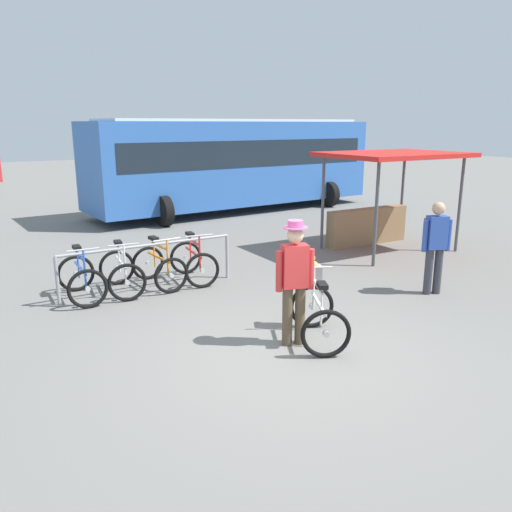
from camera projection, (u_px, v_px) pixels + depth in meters
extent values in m
plane|color=slate|center=(292.00, 354.00, 6.73)|extent=(80.00, 80.00, 0.00)
cylinder|color=#99999E|center=(57.00, 282.00, 8.38)|extent=(0.06, 0.06, 0.85)
cylinder|color=#99999E|center=(227.00, 257.00, 9.97)|extent=(0.06, 0.06, 0.85)
cylinder|color=#99999E|center=(148.00, 245.00, 9.07)|extent=(3.15, 0.05, 0.05)
torus|color=black|center=(76.00, 273.00, 9.20)|extent=(0.66, 0.11, 0.66)
cylinder|color=#B7B7BC|center=(76.00, 273.00, 9.20)|extent=(0.08, 0.07, 0.08)
torus|color=black|center=(88.00, 289.00, 8.34)|extent=(0.66, 0.11, 0.66)
cylinder|color=#B7B7BC|center=(88.00, 289.00, 8.34)|extent=(0.08, 0.07, 0.08)
cube|color=#2D56B7|center=(80.00, 268.00, 8.71)|extent=(0.07, 0.92, 0.04)
cube|color=#2D56B7|center=(80.00, 256.00, 8.61)|extent=(0.06, 0.61, 0.04)
cylinder|color=#2D56B7|center=(78.00, 263.00, 8.85)|extent=(0.03, 0.03, 0.55)
cube|color=black|center=(77.00, 247.00, 8.79)|extent=(0.13, 0.24, 0.06)
cylinder|color=#2D56B7|center=(85.00, 268.00, 8.36)|extent=(0.03, 0.03, 0.63)
cylinder|color=#B7B7BC|center=(83.00, 250.00, 8.28)|extent=(0.52, 0.05, 0.03)
torus|color=black|center=(117.00, 268.00, 9.57)|extent=(0.67, 0.17, 0.66)
cylinder|color=#B7B7BC|center=(117.00, 268.00, 9.57)|extent=(0.09, 0.07, 0.08)
torus|color=black|center=(127.00, 283.00, 8.67)|extent=(0.67, 0.17, 0.66)
cylinder|color=#B7B7BC|center=(127.00, 283.00, 8.67)|extent=(0.09, 0.07, 0.08)
cube|color=silver|center=(121.00, 262.00, 9.06)|extent=(0.15, 0.92, 0.04)
cube|color=silver|center=(121.00, 251.00, 8.96)|extent=(0.11, 0.61, 0.04)
cylinder|color=silver|center=(119.00, 257.00, 9.21)|extent=(0.03, 0.03, 0.55)
cube|color=black|center=(118.00, 242.00, 9.15)|extent=(0.15, 0.25, 0.06)
cylinder|color=silver|center=(125.00, 263.00, 8.70)|extent=(0.03, 0.03, 0.63)
cylinder|color=#B7B7BC|center=(124.00, 245.00, 8.62)|extent=(0.52, 0.09, 0.03)
torus|color=black|center=(148.00, 263.00, 9.88)|extent=(0.66, 0.13, 0.66)
cylinder|color=#B7B7BC|center=(148.00, 263.00, 9.88)|extent=(0.08, 0.07, 0.08)
torus|color=black|center=(171.00, 276.00, 9.07)|extent=(0.66, 0.13, 0.66)
cylinder|color=#B7B7BC|center=(171.00, 276.00, 9.07)|extent=(0.08, 0.07, 0.08)
cube|color=orange|center=(159.00, 257.00, 9.42)|extent=(0.09, 0.92, 0.04)
cube|color=orange|center=(159.00, 246.00, 9.32)|extent=(0.07, 0.61, 0.04)
cylinder|color=orange|center=(154.00, 253.00, 9.55)|extent=(0.03, 0.03, 0.55)
cube|color=black|center=(154.00, 238.00, 9.48)|extent=(0.13, 0.25, 0.06)
cylinder|color=orange|center=(168.00, 257.00, 9.09)|extent=(0.03, 0.03, 0.63)
cylinder|color=#B7B7BC|center=(167.00, 240.00, 9.01)|extent=(0.52, 0.06, 0.03)
torus|color=black|center=(186.00, 258.00, 10.28)|extent=(0.67, 0.16, 0.66)
cylinder|color=#B7B7BC|center=(186.00, 258.00, 10.28)|extent=(0.09, 0.07, 0.08)
torus|color=black|center=(202.00, 271.00, 9.38)|extent=(0.67, 0.16, 0.66)
cylinder|color=#B7B7BC|center=(202.00, 271.00, 9.38)|extent=(0.09, 0.07, 0.08)
cube|color=red|center=(193.00, 252.00, 9.77)|extent=(0.14, 0.92, 0.04)
cube|color=red|center=(194.00, 241.00, 9.67)|extent=(0.11, 0.61, 0.04)
cylinder|color=red|center=(190.00, 248.00, 9.92)|extent=(0.03, 0.03, 0.55)
cube|color=black|center=(190.00, 234.00, 9.85)|extent=(0.15, 0.25, 0.06)
cylinder|color=red|center=(200.00, 252.00, 9.41)|extent=(0.03, 0.03, 0.63)
cylinder|color=#B7B7BC|center=(199.00, 236.00, 9.33)|extent=(0.52, 0.09, 0.03)
torus|color=black|center=(326.00, 334.00, 6.55)|extent=(0.62, 0.35, 0.66)
cylinder|color=#B7B7BC|center=(326.00, 334.00, 6.55)|extent=(0.10, 0.09, 0.08)
torus|color=black|center=(312.00, 306.00, 7.54)|extent=(0.62, 0.35, 0.66)
cylinder|color=#B7B7BC|center=(312.00, 306.00, 7.54)|extent=(0.10, 0.09, 0.08)
cube|color=silver|center=(319.00, 304.00, 6.99)|extent=(0.45, 0.83, 0.04)
cube|color=silver|center=(319.00, 287.00, 6.98)|extent=(0.31, 0.56, 0.04)
cylinder|color=silver|center=(322.00, 305.00, 6.80)|extent=(0.03, 0.03, 0.55)
cube|color=black|center=(322.00, 285.00, 6.73)|extent=(0.22, 0.27, 0.06)
cylinder|color=silver|center=(314.00, 289.00, 7.34)|extent=(0.03, 0.03, 0.63)
cylinder|color=#B7B7BC|center=(314.00, 267.00, 7.26)|extent=(0.48, 0.26, 0.03)
cube|color=gray|center=(312.00, 273.00, 7.43)|extent=(0.32, 0.30, 0.22)
ellipsoid|color=tan|center=(312.00, 266.00, 7.40)|extent=(0.23, 0.22, 0.16)
sphere|color=tan|center=(312.00, 258.00, 7.46)|extent=(0.11, 0.11, 0.11)
cylinder|color=brown|center=(300.00, 315.00, 6.97)|extent=(0.14, 0.14, 0.82)
cylinder|color=brown|center=(287.00, 316.00, 6.93)|extent=(0.14, 0.14, 0.82)
cube|color=red|center=(295.00, 266.00, 6.77)|extent=(0.38, 0.29, 0.58)
cylinder|color=red|center=(311.00, 269.00, 6.82)|extent=(0.09, 0.09, 0.55)
cylinder|color=red|center=(279.00, 271.00, 6.72)|extent=(0.09, 0.09, 0.55)
sphere|color=beige|center=(295.00, 235.00, 6.67)|extent=(0.22, 0.22, 0.22)
cylinder|color=#E05999|center=(295.00, 228.00, 6.64)|extent=(0.32, 0.32, 0.02)
cylinder|color=#E05999|center=(295.00, 224.00, 6.63)|extent=(0.20, 0.20, 0.09)
cylinder|color=#383842|center=(438.00, 271.00, 9.06)|extent=(0.14, 0.14, 0.82)
cylinder|color=#383842|center=(428.00, 272.00, 9.03)|extent=(0.14, 0.14, 0.82)
cube|color=#2D4CA5|center=(437.00, 232.00, 8.87)|extent=(0.39, 0.31, 0.58)
cylinder|color=#2D4CA5|center=(449.00, 235.00, 8.90)|extent=(0.09, 0.09, 0.55)
cylinder|color=#2D4CA5|center=(425.00, 236.00, 8.82)|extent=(0.09, 0.09, 0.55)
sphere|color=tan|center=(439.00, 208.00, 8.76)|extent=(0.22, 0.22, 0.22)
cube|color=#B23333|center=(432.00, 230.00, 9.02)|extent=(0.29, 0.22, 0.40)
cube|color=#3366B7|center=(234.00, 162.00, 17.50)|extent=(10.13, 3.09, 2.70)
cube|color=#19232D|center=(234.00, 152.00, 17.41)|extent=(9.33, 3.06, 0.84)
cube|color=silver|center=(234.00, 120.00, 17.15)|extent=(9.12, 2.78, 0.08)
cylinder|color=black|center=(164.00, 211.00, 15.01)|extent=(0.30, 0.91, 0.90)
cylinder|color=black|center=(132.00, 201.00, 17.00)|extent=(0.30, 0.91, 0.90)
cylinder|color=black|center=(329.00, 194.00, 18.61)|extent=(0.30, 0.91, 0.90)
cylinder|color=black|center=(286.00, 187.00, 20.59)|extent=(0.30, 0.91, 0.90)
cylinder|color=#4C4C51|center=(323.00, 204.00, 12.13)|extent=(0.07, 0.07, 2.20)
cylinder|color=#4C4C51|center=(402.00, 196.00, 13.40)|extent=(0.07, 0.07, 2.20)
cylinder|color=#4C4C51|center=(376.00, 215.00, 10.63)|extent=(0.07, 0.07, 2.20)
cylinder|color=#4C4C51|center=(460.00, 205.00, 11.90)|extent=(0.07, 0.07, 2.20)
cube|color=red|center=(394.00, 155.00, 11.73)|extent=(3.14, 2.36, 0.10)
cube|color=olive|center=(367.00, 226.00, 12.80)|extent=(2.35, 0.34, 0.90)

